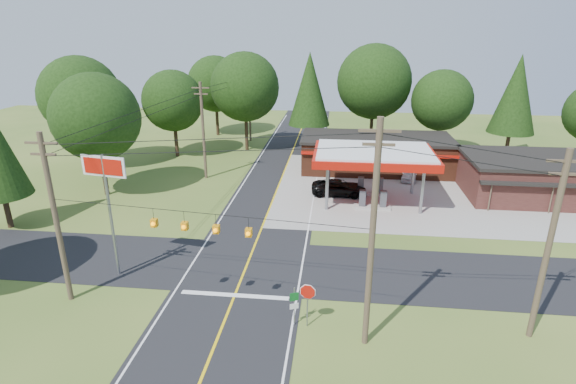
# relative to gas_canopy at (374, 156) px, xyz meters

# --- Properties ---
(ground) EXTENTS (120.00, 120.00, 0.00)m
(ground) POSITION_rel_gas_canopy_xyz_m (-9.00, -13.00, -4.27)
(ground) COLOR #405D21
(ground) RESTS_ON ground
(main_highway) EXTENTS (8.00, 120.00, 0.02)m
(main_highway) POSITION_rel_gas_canopy_xyz_m (-9.00, -13.00, -4.26)
(main_highway) COLOR black
(main_highway) RESTS_ON ground
(cross_road) EXTENTS (70.00, 7.00, 0.02)m
(cross_road) POSITION_rel_gas_canopy_xyz_m (-9.00, -13.00, -4.25)
(cross_road) COLOR black
(cross_road) RESTS_ON ground
(lane_center_yellow) EXTENTS (0.15, 110.00, 0.00)m
(lane_center_yellow) POSITION_rel_gas_canopy_xyz_m (-9.00, -13.00, -4.24)
(lane_center_yellow) COLOR yellow
(lane_center_yellow) RESTS_ON main_highway
(gas_canopy) EXTENTS (10.60, 7.40, 4.88)m
(gas_canopy) POSITION_rel_gas_canopy_xyz_m (0.00, 0.00, 0.00)
(gas_canopy) COLOR gray
(gas_canopy) RESTS_ON ground
(convenience_store) EXTENTS (16.40, 7.55, 3.80)m
(convenience_store) POSITION_rel_gas_canopy_xyz_m (1.00, 9.98, -2.35)
(convenience_store) COLOR #5F2D1B
(convenience_store) RESTS_ON ground
(utility_pole_near_right) EXTENTS (1.80, 0.30, 11.50)m
(utility_pole_near_right) POSITION_rel_gas_canopy_xyz_m (-1.50, -20.00, 1.69)
(utility_pole_near_right) COLOR #473828
(utility_pole_near_right) RESTS_ON ground
(utility_pole_near_left) EXTENTS (1.80, 0.30, 10.00)m
(utility_pole_near_left) POSITION_rel_gas_canopy_xyz_m (-18.50, -18.00, 0.93)
(utility_pole_near_left) COLOR #473828
(utility_pole_near_left) RESTS_ON ground
(utility_pole_far_left) EXTENTS (1.80, 0.30, 10.00)m
(utility_pole_far_left) POSITION_rel_gas_canopy_xyz_m (-17.00, 5.00, 0.93)
(utility_pole_far_left) COLOR #473828
(utility_pole_far_left) RESTS_ON ground
(utility_pole_right_b) EXTENTS (1.80, 0.30, 10.00)m
(utility_pole_right_b) POSITION_rel_gas_canopy_xyz_m (7.00, -18.50, 0.93)
(utility_pole_right_b) COLOR #473828
(utility_pole_right_b) RESTS_ON ground
(utility_pole_north) EXTENTS (0.30, 0.30, 9.50)m
(utility_pole_north) POSITION_rel_gas_canopy_xyz_m (-15.50, 22.00, 0.48)
(utility_pole_north) COLOR #473828
(utility_pole_north) RESTS_ON ground
(overhead_beacons) EXTENTS (17.04, 2.04, 1.03)m
(overhead_beacons) POSITION_rel_gas_canopy_xyz_m (-10.00, -19.00, 1.95)
(overhead_beacons) COLOR black
(overhead_beacons) RESTS_ON ground
(treeline_backdrop) EXTENTS (70.27, 51.59, 13.30)m
(treeline_backdrop) POSITION_rel_gas_canopy_xyz_m (-8.18, 11.01, 3.22)
(treeline_backdrop) COLOR #332316
(treeline_backdrop) RESTS_ON ground
(suv_car) EXTENTS (5.24, 5.24, 1.43)m
(suv_car) POSITION_rel_gas_canopy_xyz_m (-2.96, 1.30, -3.55)
(suv_car) COLOR black
(suv_car) RESTS_ON ground
(sedan_car) EXTENTS (4.44, 4.44, 1.23)m
(sedan_car) POSITION_rel_gas_canopy_xyz_m (4.39, 6.73, -3.65)
(sedan_car) COLOR white
(sedan_car) RESTS_ON ground
(big_stop_sign) EXTENTS (2.95, 0.62, 8.02)m
(big_stop_sign) POSITION_rel_gas_canopy_xyz_m (-17.00, -15.01, 1.83)
(big_stop_sign) COLOR gray
(big_stop_sign) RESTS_ON ground
(octagonal_stop_sign) EXTENTS (0.88, 0.17, 2.57)m
(octagonal_stop_sign) POSITION_rel_gas_canopy_xyz_m (-4.50, -19.01, -2.34)
(octagonal_stop_sign) COLOR gray
(octagonal_stop_sign) RESTS_ON ground
(route_sign_post) EXTENTS (0.45, 0.21, 2.32)m
(route_sign_post) POSITION_rel_gas_canopy_xyz_m (-5.20, -19.02, -2.88)
(route_sign_post) COLOR gray
(route_sign_post) RESTS_ON ground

